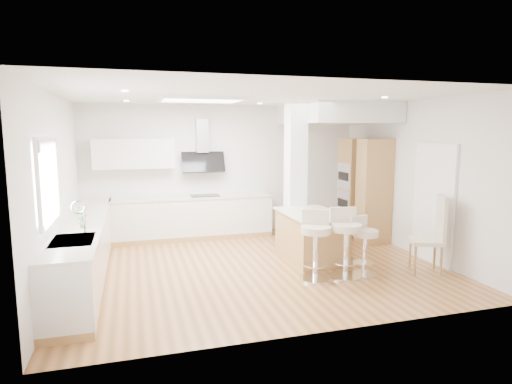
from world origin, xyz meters
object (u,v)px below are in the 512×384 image
object	(u,v)px
dining_chair	(434,232)
bar_stool_c	(364,243)
bar_stool_a	(316,241)
peninsula	(311,235)
bar_stool_b	(346,239)

from	to	relation	value
dining_chair	bar_stool_c	bearing A→B (deg)	-165.29
bar_stool_a	bar_stool_c	size ratio (longest dim) A/B	1.15
bar_stool_a	bar_stool_c	distance (m)	0.82
peninsula	dining_chair	distance (m)	2.01
bar_stool_b	dining_chair	bearing A→B (deg)	0.88
peninsula	bar_stool_a	xyz separation A→B (m)	(-0.35, -0.99, 0.17)
bar_stool_c	dining_chair	size ratio (longest dim) A/B	0.74
bar_stool_c	peninsula	bearing A→B (deg)	98.23
peninsula	bar_stool_b	size ratio (longest dim) A/B	1.31
bar_stool_a	bar_stool_b	distance (m)	0.49
bar_stool_a	dining_chair	xyz separation A→B (m)	(1.94, -0.21, 0.07)
bar_stool_b	dining_chair	world-z (taller)	dining_chair
bar_stool_a	bar_stool_c	world-z (taller)	bar_stool_a
bar_stool_b	bar_stool_c	xyz separation A→B (m)	(0.33, 0.01, -0.08)
bar_stool_c	dining_chair	xyz separation A→B (m)	(1.13, -0.19, 0.15)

